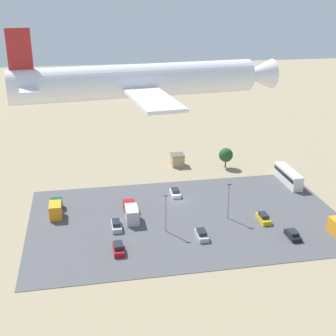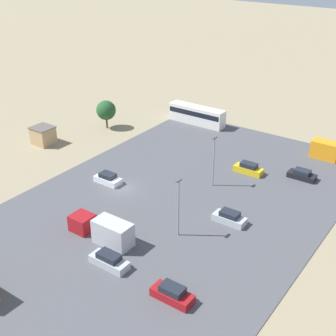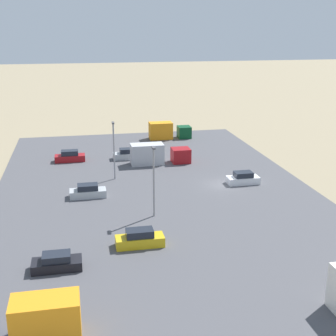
# 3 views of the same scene
# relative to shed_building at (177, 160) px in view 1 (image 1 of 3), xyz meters

# --- Properties ---
(ground_plane) EXTENTS (400.00, 400.00, 0.00)m
(ground_plane) POSITION_rel_shed_building_xyz_m (4.50, 21.63, -1.57)
(ground_plane) COLOR gray
(parking_lot_surface) EXTENTS (62.84, 38.61, 0.08)m
(parking_lot_surface) POSITION_rel_shed_building_xyz_m (4.50, 30.37, -1.53)
(parking_lot_surface) COLOR #4C4C51
(parking_lot_surface) RESTS_ON ground
(shed_building) EXTENTS (3.43, 3.65, 3.13)m
(shed_building) POSITION_rel_shed_building_xyz_m (0.00, 0.00, 0.00)
(shed_building) COLOR tan
(shed_building) RESTS_ON ground
(bus) EXTENTS (2.46, 11.43, 3.38)m
(bus) POSITION_rel_shed_building_xyz_m (-23.63, 16.69, 0.33)
(bus) COLOR silver
(bus) RESTS_ON ground
(parked_car_0) EXTENTS (1.84, 4.13, 1.42)m
(parked_car_0) POSITION_rel_shed_building_xyz_m (-13.41, 41.72, -0.90)
(parked_car_0) COLOR black
(parked_car_0) RESTS_ON ground
(parked_car_1) EXTENTS (1.83, 4.25, 1.55)m
(parked_car_1) POSITION_rel_shed_building_xyz_m (3.39, 38.60, -0.84)
(parked_car_1) COLOR #ADB2B7
(parked_car_1) RESTS_ON ground
(parked_car_2) EXTENTS (1.82, 4.41, 1.66)m
(parked_car_2) POSITION_rel_shed_building_xyz_m (19.14, 40.72, -0.80)
(parked_car_2) COLOR maroon
(parked_car_2) RESTS_ON ground
(parked_car_3) EXTENTS (1.71, 4.46, 1.63)m
(parked_car_3) POSITION_rel_shed_building_xyz_m (-10.49, 34.35, -0.81)
(parked_car_3) COLOR gold
(parked_car_3) RESTS_ON ground
(parked_car_4) EXTENTS (1.80, 4.67, 1.61)m
(parked_car_4) POSITION_rel_shed_building_xyz_m (18.77, 31.98, -0.82)
(parked_car_4) COLOR #ADB2B7
(parked_car_4) RESTS_ON ground
(parked_car_5) EXTENTS (1.87, 4.08, 1.56)m
(parked_car_5) POSITION_rel_shed_building_xyz_m (4.42, 18.93, -0.84)
(parked_car_5) COLOR silver
(parked_car_5) RESTS_ON ground
(parked_truck_0) EXTENTS (2.40, 7.40, 2.97)m
(parked_truck_0) POSITION_rel_shed_building_xyz_m (30.49, 23.68, -0.13)
(parked_truck_0) COLOR #0C4723
(parked_truck_0) RESTS_ON ground
(parked_truck_1) EXTENTS (2.45, 8.70, 3.00)m
(parked_truck_1) POSITION_rel_shed_building_xyz_m (15.42, 28.23, -0.12)
(parked_truck_1) COLOR maroon
(parked_truck_1) RESTS_ON ground
(tree_near_shed) EXTENTS (3.66, 3.66, 5.36)m
(tree_near_shed) POSITION_rel_shed_building_xyz_m (-11.97, 4.00, 1.95)
(tree_near_shed) COLOR brown
(tree_near_shed) RESTS_ON ground
(light_pole_lot_centre) EXTENTS (0.90, 0.28, 7.60)m
(light_pole_lot_centre) POSITION_rel_shed_building_xyz_m (-3.82, 31.89, 2.73)
(light_pole_lot_centre) COLOR gray
(light_pole_lot_centre) RESTS_ON ground
(light_pole_lot_edge) EXTENTS (0.90, 0.28, 7.63)m
(light_pole_lot_edge) POSITION_rel_shed_building_xyz_m (9.50, 34.89, 2.75)
(light_pole_lot_edge) COLOR gray
(light_pole_lot_edge) RESTS_ON ground
(airplane) EXTENTS (31.79, 25.76, 8.08)m
(airplane) POSITION_rel_shed_building_xyz_m (16.04, 59.55, 32.24)
(airplane) COLOR white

